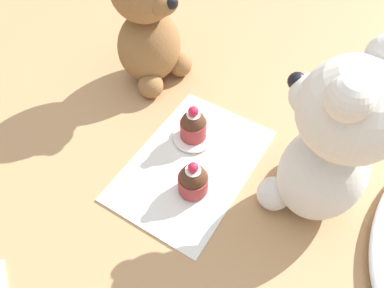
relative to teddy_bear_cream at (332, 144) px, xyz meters
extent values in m
plane|color=tan|center=(0.04, -0.18, -0.14)|extent=(4.00, 4.00, 0.00)
cube|color=silver|center=(0.04, -0.18, -0.13)|extent=(0.27, 0.18, 0.01)
ellipsoid|color=silver|center=(0.00, 0.00, -0.06)|extent=(0.15, 0.14, 0.15)
sphere|color=silver|center=(0.00, 0.00, 0.06)|extent=(0.13, 0.13, 0.13)
ellipsoid|color=silver|center=(-0.01, -0.04, 0.06)|extent=(0.07, 0.06, 0.05)
sphere|color=black|center=(-0.01, -0.07, 0.06)|extent=(0.02, 0.02, 0.02)
sphere|color=silver|center=(0.04, 0.00, 0.11)|extent=(0.05, 0.05, 0.05)
sphere|color=silver|center=(-0.05, -0.03, -0.11)|extent=(0.05, 0.05, 0.05)
sphere|color=silver|center=(0.04, -0.04, -0.11)|extent=(0.05, 0.05, 0.05)
ellipsoid|color=olive|center=(-0.10, -0.37, -0.07)|extent=(0.14, 0.13, 0.14)
ellipsoid|color=olive|center=(-0.09, -0.32, 0.04)|extent=(0.06, 0.06, 0.04)
sphere|color=black|center=(-0.09, -0.30, 0.05)|extent=(0.02, 0.02, 0.02)
sphere|color=olive|center=(-0.06, -0.33, -0.11)|extent=(0.05, 0.05, 0.05)
sphere|color=olive|center=(-0.14, -0.32, -0.11)|extent=(0.05, 0.05, 0.05)
cylinder|color=#993333|center=(0.08, -0.16, -0.11)|extent=(0.05, 0.05, 0.03)
sphere|color=#472819|center=(0.08, -0.16, -0.10)|extent=(0.04, 0.04, 0.04)
cylinder|color=white|center=(0.08, -0.16, -0.08)|extent=(0.02, 0.02, 0.00)
sphere|color=red|center=(0.08, -0.16, -0.07)|extent=(0.02, 0.02, 0.02)
cylinder|color=white|center=(-0.01, -0.21, -0.13)|extent=(0.07, 0.07, 0.01)
cylinder|color=#993333|center=(-0.01, -0.21, -0.11)|extent=(0.04, 0.04, 0.03)
sphere|color=#472819|center=(-0.01, -0.21, -0.09)|extent=(0.04, 0.04, 0.04)
cylinder|color=white|center=(-0.01, -0.21, -0.07)|extent=(0.02, 0.02, 0.00)
sphere|color=red|center=(-0.01, -0.21, -0.06)|extent=(0.02, 0.02, 0.02)
camera|label=1|loc=(0.34, 0.00, 0.37)|focal=35.00mm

